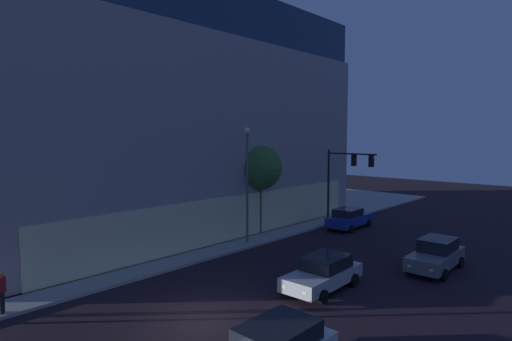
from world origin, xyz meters
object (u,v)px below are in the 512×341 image
(traffic_light_far_corner, at_px, (346,171))
(street_lamp_sidewalk, at_px, (247,171))
(pedestrian_waiting, at_px, (1,288))
(car_grey, at_px, (436,255))
(sidewalk_tree, at_px, (260,168))
(car_silver, at_px, (323,273))
(modern_building, at_px, (148,120))
(car_blue, at_px, (349,218))

(traffic_light_far_corner, height_order, street_lamp_sidewalk, street_lamp_sidewalk)
(pedestrian_waiting, height_order, car_grey, pedestrian_waiting)
(sidewalk_tree, relative_size, pedestrian_waiting, 3.70)
(car_silver, distance_m, car_grey, 7.32)
(modern_building, xyz_separation_m, car_grey, (3.25, -23.37, -7.95))
(car_silver, xyz_separation_m, car_grey, (6.70, -2.96, 0.04))
(pedestrian_waiting, distance_m, car_silver, 14.01)
(sidewalk_tree, distance_m, car_grey, 13.39)
(traffic_light_far_corner, bearing_deg, car_silver, -153.49)
(car_grey, bearing_deg, car_blue, 55.99)
(car_grey, distance_m, car_blue, 10.69)
(street_lamp_sidewalk, bearing_deg, sidewalk_tree, 24.94)
(pedestrian_waiting, height_order, car_blue, pedestrian_waiting)
(modern_building, height_order, traffic_light_far_corner, modern_building)
(sidewalk_tree, bearing_deg, street_lamp_sidewalk, -155.06)
(car_silver, xyz_separation_m, car_blue, (12.67, 5.90, 0.00))
(modern_building, height_order, car_grey, modern_building)
(sidewalk_tree, relative_size, car_blue, 1.38)
(traffic_light_far_corner, relative_size, pedestrian_waiting, 3.46)
(car_silver, relative_size, car_blue, 0.98)
(car_silver, bearing_deg, car_grey, -23.85)
(modern_building, bearing_deg, street_lamp_sidewalk, -89.64)
(sidewalk_tree, xyz_separation_m, pedestrian_waiting, (-17.69, -1.79, -3.85))
(pedestrian_waiting, relative_size, car_grey, 0.39)
(pedestrian_waiting, xyz_separation_m, car_grey, (18.23, -10.91, -0.36))
(modern_building, xyz_separation_m, car_blue, (9.23, -14.51, -7.98))
(modern_building, distance_m, car_silver, 22.18)
(traffic_light_far_corner, xyz_separation_m, car_silver, (-12.80, -6.38, -3.77))
(traffic_light_far_corner, distance_m, car_silver, 14.79)
(traffic_light_far_corner, relative_size, street_lamp_sidewalk, 0.78)
(modern_building, relative_size, car_grey, 6.68)
(traffic_light_far_corner, xyz_separation_m, car_grey, (-6.10, -9.34, -3.74))
(car_silver, bearing_deg, sidewalk_tree, 57.68)
(modern_building, height_order, sidewalk_tree, modern_building)
(street_lamp_sidewalk, relative_size, car_blue, 1.64)
(traffic_light_far_corner, distance_m, pedestrian_waiting, 24.61)
(modern_building, xyz_separation_m, sidewalk_tree, (2.71, -10.67, -3.74))
(car_silver, bearing_deg, car_blue, 24.95)
(pedestrian_waiting, bearing_deg, modern_building, 39.75)
(sidewalk_tree, bearing_deg, car_grey, -87.58)
(modern_building, bearing_deg, sidewalk_tree, -75.74)
(traffic_light_far_corner, height_order, car_blue, traffic_light_far_corner)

